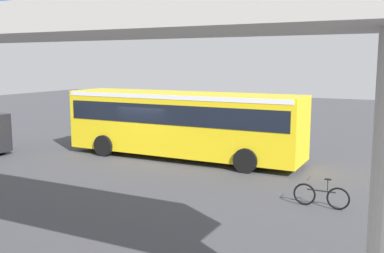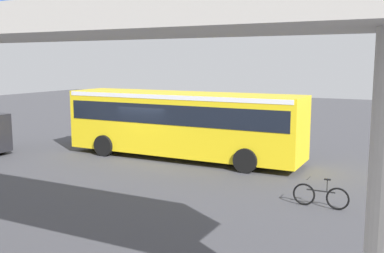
# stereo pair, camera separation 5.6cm
# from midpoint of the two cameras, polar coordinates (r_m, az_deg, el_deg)

# --- Properties ---
(ground) EXTENTS (80.00, 80.00, 0.00)m
(ground) POSITION_cam_midpoint_polar(r_m,az_deg,el_deg) (21.73, -5.35, -3.96)
(ground) COLOR #424247
(city_bus) EXTENTS (11.54, 2.85, 3.15)m
(city_bus) POSITION_cam_midpoint_polar(r_m,az_deg,el_deg) (21.15, -1.20, 0.91)
(city_bus) COLOR yellow
(city_bus) RESTS_ON ground
(bicycle_black) EXTENTS (1.77, 0.44, 0.96)m
(bicycle_black) POSITION_cam_midpoint_polar(r_m,az_deg,el_deg) (14.90, 16.21, -8.53)
(bicycle_black) COLOR black
(bicycle_black) RESTS_ON ground
(pedestrian) EXTENTS (0.38, 0.38, 1.79)m
(pedestrian) POSITION_cam_midpoint_polar(r_m,az_deg,el_deg) (26.43, -14.28, -0.04)
(pedestrian) COLOR #2D2D38
(pedestrian) RESTS_ON ground
(lane_dash_leftmost) EXTENTS (2.00, 0.20, 0.01)m
(lane_dash_leftmost) POSITION_cam_midpoint_polar(r_m,az_deg,el_deg) (22.89, 7.61, -3.36)
(lane_dash_leftmost) COLOR silver
(lane_dash_leftmost) RESTS_ON ground
(lane_dash_left) EXTENTS (2.00, 0.20, 0.01)m
(lane_dash_left) POSITION_cam_midpoint_polar(r_m,az_deg,el_deg) (24.49, -1.24, -2.53)
(lane_dash_left) COLOR silver
(lane_dash_left) RESTS_ON ground
(lane_dash_centre) EXTENTS (2.00, 0.20, 0.01)m
(lane_dash_centre) POSITION_cam_midpoint_polar(r_m,az_deg,el_deg) (26.60, -8.85, -1.76)
(lane_dash_centre) COLOR silver
(lane_dash_centre) RESTS_ON ground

